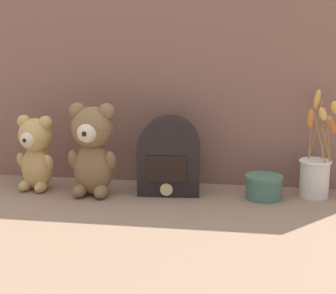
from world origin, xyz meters
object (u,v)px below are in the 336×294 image
object	(u,v)px
decorative_tin_tall	(264,187)
vintage_radio	(168,158)
teddy_bear_large	(92,148)
teddy_bear_medium	(36,151)
flower_vase	(316,170)

from	to	relation	value
decorative_tin_tall	vintage_radio	bearing A→B (deg)	177.70
vintage_radio	teddy_bear_large	bearing A→B (deg)	-166.67
teddy_bear_medium	flower_vase	xyz separation A→B (m)	(0.85, 0.06, -0.04)
flower_vase	teddy_bear_medium	bearing A→B (deg)	-176.22
teddy_bear_large	teddy_bear_medium	xyz separation A→B (m)	(-0.19, 0.03, -0.02)
vintage_radio	decorative_tin_tall	size ratio (longest dim) A/B	2.12
teddy_bear_medium	decorative_tin_tall	size ratio (longest dim) A/B	2.11
teddy_bear_large	vintage_radio	size ratio (longest dim) A/B	1.18
teddy_bear_medium	flower_vase	size ratio (longest dim) A/B	0.74
teddy_bear_medium	flower_vase	bearing A→B (deg)	3.78
flower_vase	vintage_radio	size ratio (longest dim) A/B	1.35
teddy_bear_large	flower_vase	distance (m)	0.67
decorative_tin_tall	flower_vase	bearing A→B (deg)	15.37
flower_vase	vintage_radio	bearing A→B (deg)	-176.11
flower_vase	vintage_radio	distance (m)	0.44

